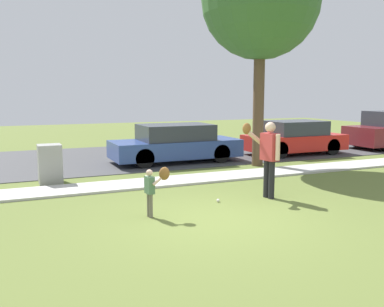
# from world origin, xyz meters

# --- Properties ---
(ground_plane) EXTENTS (48.00, 48.00, 0.00)m
(ground_plane) POSITION_xyz_m (0.00, 3.50, 0.00)
(ground_plane) COLOR olive
(sidewalk_strip) EXTENTS (36.00, 1.20, 0.06)m
(sidewalk_strip) POSITION_xyz_m (0.00, 3.60, 0.03)
(sidewalk_strip) COLOR beige
(sidewalk_strip) RESTS_ON ground
(road_surface) EXTENTS (36.00, 6.80, 0.02)m
(road_surface) POSITION_xyz_m (0.00, 8.60, 0.01)
(road_surface) COLOR #424244
(road_surface) RESTS_ON ground
(person_adult) EXTENTS (0.76, 0.63, 1.77)m
(person_adult) POSITION_xyz_m (1.85, 1.04, 1.09)
(person_adult) COLOR black
(person_adult) RESTS_ON ground
(person_child) EXTENTS (0.47, 0.36, 1.00)m
(person_child) POSITION_xyz_m (-1.04, 0.62, 0.65)
(person_child) COLOR #6B6656
(person_child) RESTS_ON ground
(baseball) EXTENTS (0.07, 0.07, 0.07)m
(baseball) POSITION_xyz_m (0.64, 1.15, 0.04)
(baseball) COLOR white
(baseball) RESTS_ON ground
(utility_cabinet) EXTENTS (0.61, 0.58, 1.05)m
(utility_cabinet) POSITION_xyz_m (-2.61, 4.80, 0.53)
(utility_cabinet) COLOR gray
(utility_cabinet) RESTS_ON ground
(street_tree_near) EXTENTS (3.84, 3.84, 7.33)m
(street_tree_near) POSITION_xyz_m (4.07, 4.96, 5.38)
(street_tree_near) COLOR brown
(street_tree_near) RESTS_ON ground
(parked_wagon_blue) EXTENTS (4.50, 1.80, 1.33)m
(parked_wagon_blue) POSITION_xyz_m (1.79, 6.71, 0.66)
(parked_wagon_blue) COLOR #2D478C
(parked_wagon_blue) RESTS_ON road_surface
(parked_hatchback_red) EXTENTS (4.00, 1.75, 1.33)m
(parked_hatchback_red) POSITION_xyz_m (6.85, 6.62, 0.66)
(parked_hatchback_red) COLOR red
(parked_hatchback_red) RESTS_ON road_surface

